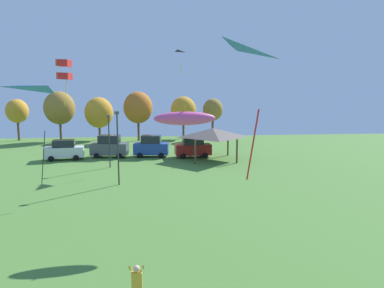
{
  "coord_description": "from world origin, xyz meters",
  "views": [
    {
      "loc": [
        -1.09,
        -0.47,
        7.42
      ],
      "look_at": [
        0.51,
        14.59,
        5.21
      ],
      "focal_mm": 32.0,
      "sensor_mm": 36.0,
      "label": 1
    }
  ],
  "objects_px": {
    "kite_flying_7": "(56,114)",
    "treeline_tree_3": "(138,108)",
    "light_post_1": "(118,144)",
    "treeline_tree_4": "(183,111)",
    "kite_flying_3": "(185,118)",
    "treeline_tree_1": "(59,108)",
    "parked_car_third_from_left": "(151,146)",
    "park_pavilion": "(213,133)",
    "kite_flying_0": "(278,90)",
    "treeline_tree_2": "(99,113)",
    "person_standing_mid_field": "(137,285)",
    "kite_flying_2": "(64,70)",
    "treeline_tree_5": "(213,110)",
    "parked_car_rightmost_in_row": "(193,147)",
    "parked_car_leftmost": "(64,150)",
    "light_post_0": "(109,138)",
    "parked_car_second_from_left": "(109,147)",
    "kite_flying_1": "(185,58)",
    "treeline_tree_0": "(17,111)"
  },
  "relations": [
    {
      "from": "kite_flying_7",
      "to": "treeline_tree_3",
      "type": "bearing_deg",
      "value": 82.67
    },
    {
      "from": "light_post_1",
      "to": "treeline_tree_4",
      "type": "relative_size",
      "value": 0.86
    },
    {
      "from": "kite_flying_3",
      "to": "treeline_tree_1",
      "type": "relative_size",
      "value": 0.44
    },
    {
      "from": "kite_flying_3",
      "to": "parked_car_third_from_left",
      "type": "distance_m",
      "value": 22.36
    },
    {
      "from": "kite_flying_7",
      "to": "park_pavilion",
      "type": "distance_m",
      "value": 19.5
    },
    {
      "from": "kite_flying_0",
      "to": "kite_flying_7",
      "type": "bearing_deg",
      "value": 126.24
    },
    {
      "from": "kite_flying_7",
      "to": "treeline_tree_2",
      "type": "bearing_deg",
      "value": 94.13
    },
    {
      "from": "person_standing_mid_field",
      "to": "treeline_tree_2",
      "type": "relative_size",
      "value": 0.25
    },
    {
      "from": "kite_flying_2",
      "to": "treeline_tree_2",
      "type": "relative_size",
      "value": 0.66
    },
    {
      "from": "treeline_tree_3",
      "to": "treeline_tree_5",
      "type": "relative_size",
      "value": 1.17
    },
    {
      "from": "kite_flying_2",
      "to": "parked_car_rightmost_in_row",
      "type": "bearing_deg",
      "value": 17.38
    },
    {
      "from": "kite_flying_7",
      "to": "kite_flying_2",
      "type": "bearing_deg",
      "value": 100.64
    },
    {
      "from": "parked_car_leftmost",
      "to": "light_post_0",
      "type": "distance_m",
      "value": 7.69
    },
    {
      "from": "kite_flying_7",
      "to": "treeline_tree_2",
      "type": "distance_m",
      "value": 32.71
    },
    {
      "from": "treeline_tree_2",
      "to": "kite_flying_0",
      "type": "bearing_deg",
      "value": -74.74
    },
    {
      "from": "kite_flying_3",
      "to": "park_pavilion",
      "type": "xyz_separation_m",
      "value": [
        4.83,
        19.32,
        -3.02
      ]
    },
    {
      "from": "parked_car_leftmost",
      "to": "light_post_0",
      "type": "height_order",
      "value": "light_post_0"
    },
    {
      "from": "kite_flying_3",
      "to": "kite_flying_0",
      "type": "bearing_deg",
      "value": -77.17
    },
    {
      "from": "kite_flying_2",
      "to": "kite_flying_3",
      "type": "xyz_separation_m",
      "value": [
        10.53,
        -16.75,
        -3.73
      ]
    },
    {
      "from": "kite_flying_7",
      "to": "parked_car_second_from_left",
      "type": "height_order",
      "value": "kite_flying_7"
    },
    {
      "from": "kite_flying_1",
      "to": "kite_flying_2",
      "type": "relative_size",
      "value": 0.46
    },
    {
      "from": "parked_car_leftmost",
      "to": "parked_car_rightmost_in_row",
      "type": "bearing_deg",
      "value": -7.3
    },
    {
      "from": "light_post_0",
      "to": "treeline_tree_1",
      "type": "height_order",
      "value": "treeline_tree_1"
    },
    {
      "from": "kite_flying_1",
      "to": "parked_car_leftmost",
      "type": "distance_m",
      "value": 17.16
    },
    {
      "from": "park_pavilion",
      "to": "treeline_tree_0",
      "type": "bearing_deg",
      "value": 145.76
    },
    {
      "from": "kite_flying_0",
      "to": "treeline_tree_5",
      "type": "relative_size",
      "value": 0.47
    },
    {
      "from": "treeline_tree_0",
      "to": "treeline_tree_2",
      "type": "xyz_separation_m",
      "value": [
        12.95,
        -0.85,
        -0.25
      ]
    },
    {
      "from": "person_standing_mid_field",
      "to": "light_post_1",
      "type": "distance_m",
      "value": 17.39
    },
    {
      "from": "parked_car_second_from_left",
      "to": "treeline_tree_3",
      "type": "xyz_separation_m",
      "value": [
        2.73,
        14.49,
        4.03
      ]
    },
    {
      "from": "parked_car_rightmost_in_row",
      "to": "treeline_tree_4",
      "type": "distance_m",
      "value": 17.74
    },
    {
      "from": "parked_car_third_from_left",
      "to": "park_pavilion",
      "type": "height_order",
      "value": "park_pavilion"
    },
    {
      "from": "parked_car_second_from_left",
      "to": "treeline_tree_2",
      "type": "bearing_deg",
      "value": 110.41
    },
    {
      "from": "treeline_tree_0",
      "to": "kite_flying_2",
      "type": "bearing_deg",
      "value": -59.1
    },
    {
      "from": "treeline_tree_5",
      "to": "light_post_1",
      "type": "bearing_deg",
      "value": -114.26
    },
    {
      "from": "light_post_1",
      "to": "treeline_tree_3",
      "type": "xyz_separation_m",
      "value": [
        0.34,
        27.32,
        1.87
      ]
    },
    {
      "from": "kite_flying_1",
      "to": "treeline_tree_1",
      "type": "xyz_separation_m",
      "value": [
        -18.39,
        18.6,
        -5.97
      ]
    },
    {
      "from": "treeline_tree_1",
      "to": "treeline_tree_5",
      "type": "relative_size",
      "value": 1.17
    },
    {
      "from": "park_pavilion",
      "to": "treeline_tree_4",
      "type": "height_order",
      "value": "treeline_tree_4"
    },
    {
      "from": "person_standing_mid_field",
      "to": "kite_flying_0",
      "type": "distance_m",
      "value": 7.94
    },
    {
      "from": "person_standing_mid_field",
      "to": "treeline_tree_4",
      "type": "xyz_separation_m",
      "value": [
        5.36,
        46.22,
        3.71
      ]
    },
    {
      "from": "light_post_0",
      "to": "light_post_1",
      "type": "height_order",
      "value": "light_post_1"
    },
    {
      "from": "parked_car_second_from_left",
      "to": "park_pavilion",
      "type": "relative_size",
      "value": 0.74
    },
    {
      "from": "person_standing_mid_field",
      "to": "kite_flying_0",
      "type": "relative_size",
      "value": 0.56
    },
    {
      "from": "person_standing_mid_field",
      "to": "kite_flying_0",
      "type": "height_order",
      "value": "kite_flying_0"
    },
    {
      "from": "light_post_0",
      "to": "kite_flying_1",
      "type": "bearing_deg",
      "value": 18.02
    },
    {
      "from": "treeline_tree_5",
      "to": "parked_car_rightmost_in_row",
      "type": "bearing_deg",
      "value": -107.5
    },
    {
      "from": "kite_flying_3",
      "to": "parked_car_second_from_left",
      "type": "bearing_deg",
      "value": 107.93
    },
    {
      "from": "kite_flying_1",
      "to": "kite_flying_3",
      "type": "bearing_deg",
      "value": -95.09
    },
    {
      "from": "parked_car_second_from_left",
      "to": "treeline_tree_1",
      "type": "xyz_separation_m",
      "value": [
        -9.62,
        15.35,
        3.99
      ]
    },
    {
      "from": "person_standing_mid_field",
      "to": "kite_flying_7",
      "type": "distance_m",
      "value": 15.42
    }
  ]
}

